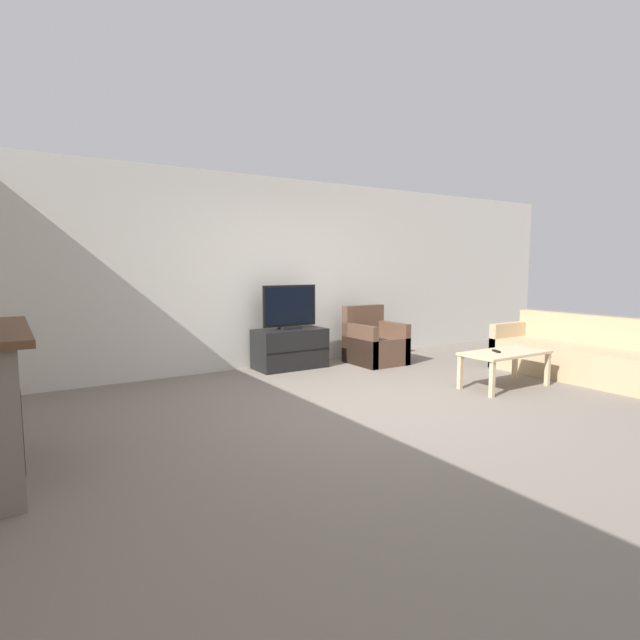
# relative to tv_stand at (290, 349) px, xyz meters

# --- Properties ---
(ground_plane) EXTENTS (24.00, 24.00, 0.00)m
(ground_plane) POSITION_rel_tv_stand_xyz_m (-0.17, -2.18, -0.28)
(ground_plane) COLOR slate
(wall_back) EXTENTS (12.00, 0.06, 2.70)m
(wall_back) POSITION_rel_tv_stand_xyz_m (-0.17, 0.33, 1.07)
(wall_back) COLOR beige
(wall_back) RESTS_ON ground
(tv_stand) EXTENTS (1.00, 0.52, 0.56)m
(tv_stand) POSITION_rel_tv_stand_xyz_m (0.00, 0.00, 0.00)
(tv_stand) COLOR black
(tv_stand) RESTS_ON ground
(tv) EXTENTS (0.83, 0.18, 0.62)m
(tv) POSITION_rel_tv_stand_xyz_m (-0.00, -0.00, 0.57)
(tv) COLOR black
(tv) RESTS_ON tv_stand
(armchair) EXTENTS (0.70, 0.76, 0.85)m
(armchair) POSITION_rel_tv_stand_xyz_m (1.23, -0.36, 0.00)
(armchair) COLOR brown
(armchair) RESTS_ON ground
(coffee_table) EXTENTS (1.10, 0.54, 0.43)m
(coffee_table) POSITION_rel_tv_stand_xyz_m (1.61, -2.37, 0.10)
(coffee_table) COLOR #CCB289
(coffee_table) RESTS_ON ground
(remote) EXTENTS (0.10, 0.15, 0.02)m
(remote) POSITION_rel_tv_stand_xyz_m (1.51, -2.33, 0.16)
(remote) COLOR black
(remote) RESTS_ON coffee_table
(couch) EXTENTS (0.84, 2.30, 0.79)m
(couch) POSITION_rel_tv_stand_xyz_m (2.88, -2.64, -0.01)
(couch) COLOR tan
(couch) RESTS_ON ground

